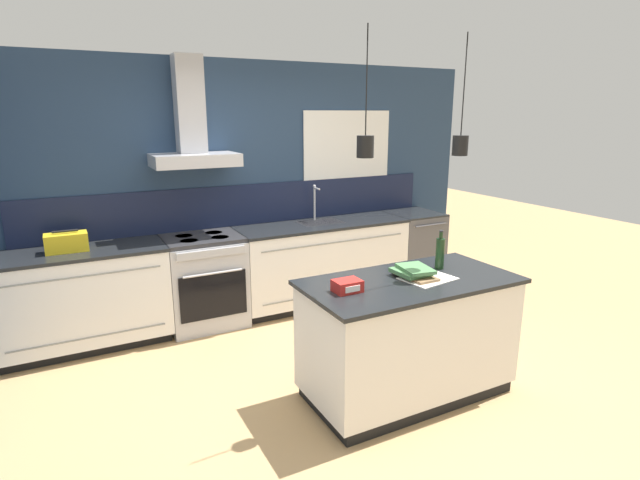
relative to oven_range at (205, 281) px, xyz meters
name	(u,v)px	position (x,y,z in m)	size (l,w,h in m)	color
ground_plane	(337,388)	(0.56, -1.69, -0.46)	(16.00, 16.00, 0.00)	tan
wall_back	(242,183)	(0.54, 0.31, 0.90)	(5.60, 2.42, 2.60)	navy
counter_run_left	(85,298)	(-1.09, 0.01, 0.01)	(1.45, 0.64, 0.91)	black
counter_run_sink	(322,262)	(1.32, 0.01, 0.01)	(1.92, 0.64, 1.31)	black
oven_range	(205,281)	(0.00, 0.00, 0.00)	(0.74, 0.66, 0.91)	#B5B5BA
dishwasher	(412,249)	(2.57, 0.00, 0.00)	(0.59, 0.65, 0.91)	#4C4C51
kitchen_island	(408,337)	(1.00, -1.98, 0.00)	(1.57, 0.79, 0.91)	black
bottle_on_island	(440,253)	(1.35, -1.87, 0.58)	(0.07, 0.07, 0.30)	#193319
book_stack	(414,272)	(1.05, -1.95, 0.49)	(0.26, 0.33, 0.08)	olive
red_supply_box	(347,286)	(0.47, -1.98, 0.50)	(0.18, 0.14, 0.08)	red
paper_pile	(428,278)	(1.12, -2.03, 0.46)	(0.40, 0.33, 0.01)	silver
yellow_toolbox	(66,242)	(-1.17, 0.00, 0.54)	(0.34, 0.18, 0.19)	gold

